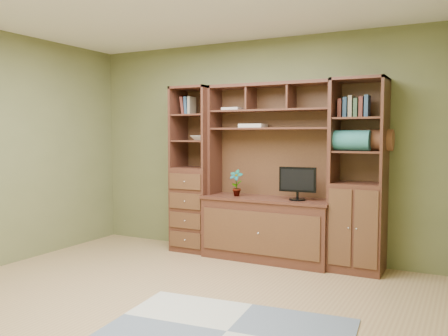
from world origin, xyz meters
The scene contains 11 objects.
room centered at (0.00, 0.00, 1.30)m, with size 4.60×4.10×2.64m.
center_hutch centered at (0.28, 1.73, 1.02)m, with size 1.54×0.53×2.05m, color #492519.
left_tower centered at (-0.72, 1.77, 1.02)m, with size 0.50×0.45×2.05m, color #492519.
right_tower centered at (1.30, 1.77, 1.02)m, with size 0.55×0.45×2.05m, color #492519.
rug centered at (0.79, -0.29, 0.01)m, with size 1.79×1.19×0.01m, color #919696.
monitor centered at (0.65, 1.70, 0.98)m, with size 0.42×0.19×0.51m, color black.
orchid centered at (-0.11, 1.70, 0.89)m, with size 0.17×0.11×0.32m, color #AC5F3A.
magazines centered at (0.05, 1.82, 1.56)m, with size 0.29×0.21×0.05m, color beige.
bowl centered at (-0.64, 1.77, 1.42)m, with size 0.24×0.24×0.06m, color silver.
blanket_teal centered at (1.23, 1.73, 1.40)m, with size 0.37×0.22×0.22m, color #2E7976.
blanket_red centered at (1.43, 1.85, 1.40)m, with size 0.41×0.23×0.23m, color brown.
Camera 1 is at (2.34, -3.32, 1.46)m, focal length 38.00 mm.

